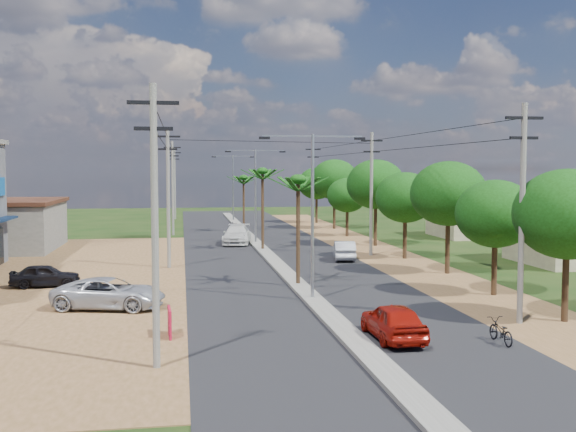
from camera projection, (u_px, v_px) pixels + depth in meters
name	position (u px, v px, depth m)	size (l,w,h in m)	color
ground	(312.00, 301.00, 32.38)	(160.00, 160.00, 0.00)	black
road	(271.00, 259.00, 47.15)	(12.00, 110.00, 0.04)	black
median	(266.00, 253.00, 50.10)	(1.00, 90.00, 0.18)	#605E56
dirt_lot_west	(24.00, 281.00, 37.92)	(18.00, 46.00, 0.04)	brown
dirt_shoulder_east	(388.00, 257.00, 48.48)	(5.00, 90.00, 0.03)	brown
house_east_near	(576.00, 228.00, 45.18)	(7.60, 7.50, 4.60)	gray
house_east_far	(475.00, 211.00, 63.07)	(7.60, 7.50, 4.60)	gray
tree_east_a	(567.00, 214.00, 27.63)	(4.40, 4.40, 6.37)	black
tree_east_b	(495.00, 214.00, 33.54)	(4.00, 4.00, 5.83)	black
tree_east_c	(448.00, 194.00, 40.45)	(4.60, 4.60, 6.83)	black
tree_east_d	(405.00, 198.00, 47.33)	(4.20, 4.20, 6.13)	black
tree_east_e	(376.00, 184.00, 55.19)	(4.80, 4.80, 7.14)	black
tree_east_f	(347.00, 195.00, 63.10)	(3.80, 3.80, 5.52)	black
tree_east_g	(334.00, 180.00, 70.98)	(5.00, 5.00, 7.38)	black
tree_east_h	(317.00, 184.00, 78.86)	(4.40, 4.40, 6.52)	black
palm_median_near	(298.00, 184.00, 35.93)	(2.00, 2.00, 6.15)	black
palm_median_mid	(263.00, 175.00, 51.67)	(2.00, 2.00, 6.55)	black
palm_median_far	(244.00, 180.00, 67.48)	(2.00, 2.00, 5.85)	black
streetlight_near	(312.00, 202.00, 32.04)	(5.10, 0.18, 8.00)	gray
streetlight_mid	(255.00, 188.00, 56.67)	(5.10, 0.18, 8.00)	gray
streetlight_far	(233.00, 182.00, 81.31)	(5.10, 0.18, 8.00)	gray
utility_pole_w_a	(155.00, 220.00, 21.10)	(1.60, 0.24, 9.00)	#605E56
utility_pole_w_b	(168.00, 194.00, 42.78)	(1.60, 0.24, 9.00)	#605E56
utility_pole_w_c	(173.00, 186.00, 64.45)	(1.60, 0.24, 9.00)	#605E56
utility_pole_w_d	(175.00, 182.00, 85.14)	(1.60, 0.24, 9.00)	#605E56
utility_pole_e_a	(522.00, 208.00, 27.30)	(1.60, 0.24, 9.00)	#605E56
utility_pole_e_b	(371.00, 191.00, 48.98)	(1.60, 0.24, 9.00)	#605E56
utility_pole_e_c	(313.00, 184.00, 70.65)	(1.60, 0.24, 9.00)	#605E56
car_red_near	(393.00, 322.00, 24.92)	(1.61, 4.00, 1.36)	maroon
car_silver_mid	(344.00, 251.00, 46.85)	(1.39, 3.99, 1.31)	#A5A8AE
car_white_far	(237.00, 235.00, 56.67)	(2.18, 5.36, 1.56)	#B3B3AF
car_parked_silver	(109.00, 294.00, 30.44)	(2.31, 5.01, 1.39)	#A5A8AE
car_parked_dark	(45.00, 276.00, 36.06)	(1.45, 3.60, 1.23)	black
moto_rider_east	(500.00, 332.00, 24.35)	(0.59, 1.71, 0.90)	black
moto_rider_west_a	(243.00, 240.00, 55.45)	(0.62, 1.78, 0.94)	black
moto_rider_west_b	(233.00, 228.00, 65.62)	(0.53, 1.89, 1.14)	black
roadside_sign	(170.00, 323.00, 25.39)	(0.18, 1.33, 1.11)	maroon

